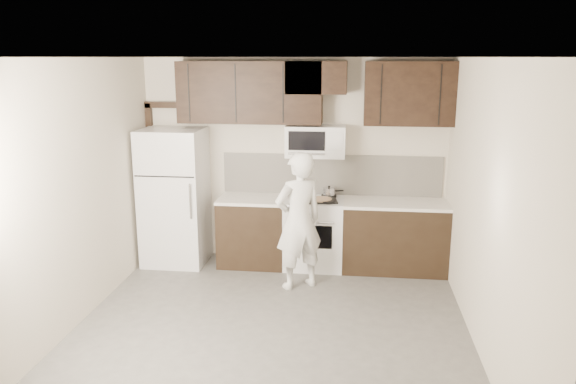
% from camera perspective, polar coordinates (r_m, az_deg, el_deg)
% --- Properties ---
extents(floor, '(4.50, 4.50, 0.00)m').
position_cam_1_polar(floor, '(5.80, -1.91, -14.19)').
color(floor, '#53504D').
rests_on(floor, ground).
extents(back_wall, '(4.00, 0.00, 4.00)m').
position_cam_1_polar(back_wall, '(7.49, 0.62, 3.17)').
color(back_wall, beige).
rests_on(back_wall, ground).
extents(ceiling, '(4.50, 4.50, 0.00)m').
position_cam_1_polar(ceiling, '(5.13, -2.16, 13.54)').
color(ceiling, white).
rests_on(ceiling, back_wall).
extents(counter_run, '(2.95, 0.64, 0.91)m').
position_cam_1_polar(counter_run, '(7.37, 5.01, -4.24)').
color(counter_run, black).
rests_on(counter_run, floor).
extents(stove, '(0.76, 0.66, 0.94)m').
position_cam_1_polar(stove, '(7.38, 2.66, -4.13)').
color(stove, silver).
rests_on(stove, floor).
extents(backsplash, '(2.90, 0.02, 0.54)m').
position_cam_1_polar(backsplash, '(7.47, 4.42, 1.78)').
color(backsplash, beige).
rests_on(backsplash, counter_run).
extents(upper_cabinets, '(3.48, 0.35, 0.78)m').
position_cam_1_polar(upper_cabinets, '(7.18, 2.15, 10.21)').
color(upper_cabinets, black).
rests_on(upper_cabinets, back_wall).
extents(microwave, '(0.76, 0.42, 0.40)m').
position_cam_1_polar(microwave, '(7.22, 2.83, 5.18)').
color(microwave, silver).
rests_on(microwave, upper_cabinets).
extents(refrigerator, '(0.80, 0.76, 1.80)m').
position_cam_1_polar(refrigerator, '(7.56, -11.45, -0.49)').
color(refrigerator, silver).
rests_on(refrigerator, floor).
extents(door_trim, '(0.50, 0.08, 2.12)m').
position_cam_1_polar(door_trim, '(7.91, -13.40, 2.60)').
color(door_trim, black).
rests_on(door_trim, floor).
extents(saucepan, '(0.27, 0.16, 0.15)m').
position_cam_1_polar(saucepan, '(7.38, 4.20, -0.04)').
color(saucepan, silver).
rests_on(saucepan, stove).
extents(baking_tray, '(0.44, 0.35, 0.02)m').
position_cam_1_polar(baking_tray, '(7.15, 3.40, -0.88)').
color(baking_tray, black).
rests_on(baking_tray, counter_run).
extents(pizza, '(0.30, 0.30, 0.02)m').
position_cam_1_polar(pizza, '(7.15, 3.40, -0.73)').
color(pizza, beige).
rests_on(pizza, baking_tray).
extents(person, '(0.72, 0.66, 1.65)m').
position_cam_1_polar(person, '(6.60, 1.10, -2.96)').
color(person, white).
rests_on(person, floor).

